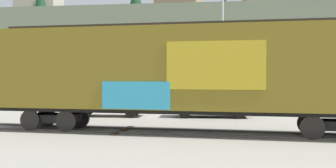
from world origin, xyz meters
The scene contains 7 objects.
ground_plane centered at (0.00, 0.00, 0.00)m, with size 260.00×260.00×0.00m, color gray.
track centered at (-0.39, 0.04, 0.04)m, with size 59.96×5.81×0.08m.
freight_car centered at (0.15, 0.00, 2.66)m, with size 17.29×4.05×4.66m.
flagpole centered at (1.55, 12.82, 6.09)m, with size 0.69×1.37×9.81m.
hillside centered at (-0.08, 55.81, 6.35)m, with size 110.09×29.05×16.96m.
parked_car_white centered at (-5.08, 6.45, 0.81)m, with size 4.40×2.16×1.62m.
parked_car_black centered at (0.90, 6.87, 0.86)m, with size 4.54×2.11×1.74m.
Camera 1 is at (2.13, -17.63, 2.46)m, focal length 45.21 mm.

